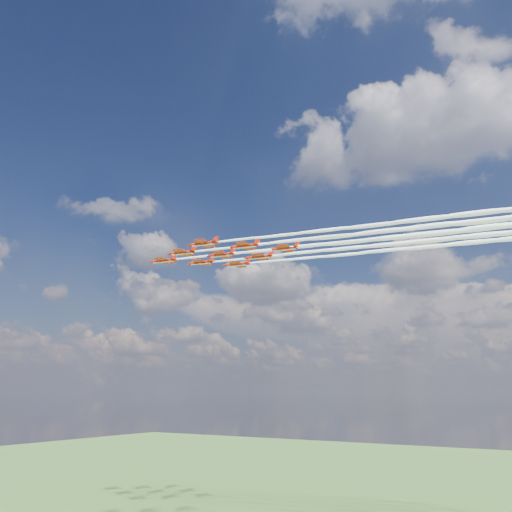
% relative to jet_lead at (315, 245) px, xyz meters
% --- Properties ---
extents(jet_lead, '(114.53, 27.25, 2.76)m').
position_rel_jet_lead_xyz_m(jet_lead, '(0.00, 0.00, 0.00)').
color(jet_lead, red).
extents(jet_row2_port, '(114.53, 27.25, 2.76)m').
position_rel_jet_lead_xyz_m(jet_row2_port, '(12.30, -4.63, 0.00)').
color(jet_row2_port, red).
extents(jet_row2_starb, '(114.53, 27.25, 2.76)m').
position_rel_jet_lead_xyz_m(jet_row2_starb, '(9.59, 8.98, 0.00)').
color(jet_row2_starb, red).
extents(jet_row3_port, '(114.53, 27.25, 2.76)m').
position_rel_jet_lead_xyz_m(jet_row3_port, '(24.59, -9.26, 0.00)').
color(jet_row3_port, red).
extents(jet_row3_centre, '(114.53, 27.25, 2.76)m').
position_rel_jet_lead_xyz_m(jet_row3_centre, '(21.89, 4.35, 0.00)').
color(jet_row3_centre, red).
extents(jet_row3_starb, '(114.53, 27.25, 2.76)m').
position_rel_jet_lead_xyz_m(jet_row3_starb, '(19.18, 17.96, 0.00)').
color(jet_row3_starb, red).
extents(jet_row4_port, '(114.53, 27.25, 2.76)m').
position_rel_jet_lead_xyz_m(jet_row4_port, '(34.19, -0.28, 0.00)').
color(jet_row4_port, red).
extents(jet_row4_starb, '(114.53, 27.25, 2.76)m').
position_rel_jet_lead_xyz_m(jet_row4_starb, '(31.48, 13.33, 0.00)').
color(jet_row4_starb, red).
extents(jet_tail, '(114.53, 27.25, 2.76)m').
position_rel_jet_lead_xyz_m(jet_tail, '(43.78, 8.70, 0.00)').
color(jet_tail, red).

